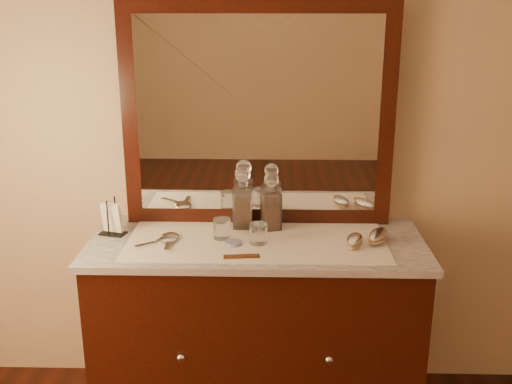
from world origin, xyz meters
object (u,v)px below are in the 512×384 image
dresser_cabinet (257,331)px  brush_near (355,241)px  decanter_right (271,207)px  hand_mirror_outer (170,238)px  hand_mirror_inner (164,241)px  mirror_frame (258,114)px  decanter_left (243,204)px  brush_far (378,236)px  comb (242,256)px  napkin_rack (112,220)px  pin_dish (234,243)px

dresser_cabinet → brush_near: 0.62m
decanter_right → hand_mirror_outer: decanter_right is taller
hand_mirror_outer → hand_mirror_inner: 0.03m
mirror_frame → hand_mirror_outer: size_ratio=5.91×
hand_mirror_inner → dresser_cabinet: bearing=6.0°
decanter_left → brush_far: bearing=-14.8°
comb → hand_mirror_outer: bearing=144.8°
decanter_right → napkin_rack: bearing=-173.8°
dresser_cabinet → napkin_rack: (-0.63, 0.06, 0.51)m
hand_mirror_outer → mirror_frame: bearing=34.7°
mirror_frame → hand_mirror_outer: bearing=-145.3°
napkin_rack → brush_far: bearing=-3.0°
napkin_rack → hand_mirror_inner: bearing=-22.0°
napkin_rack → hand_mirror_outer: (0.26, -0.07, -0.05)m
decanter_left → dresser_cabinet: bearing=-66.5°
brush_far → hand_mirror_outer: 0.89m
dresser_cabinet → hand_mirror_inner: 0.60m
decanter_left → decanter_right: size_ratio=1.08×
brush_far → hand_mirror_inner: (-0.91, -0.04, -0.01)m
brush_near → hand_mirror_outer: bearing=177.1°
pin_dish → decanter_right: size_ratio=0.28×
decanter_left → hand_mirror_outer: 0.36m
decanter_right → hand_mirror_outer: 0.47m
dresser_cabinet → hand_mirror_outer: 0.59m
dresser_cabinet → decanter_right: 0.56m
brush_far → decanter_left: bearing=165.2°
decanter_right → hand_mirror_inner: decanter_right is taller
brush_far → hand_mirror_outer: size_ratio=0.87×
mirror_frame → brush_far: 0.74m
comb → napkin_rack: size_ratio=0.88×
mirror_frame → hand_mirror_inner: bearing=-143.9°
dresser_cabinet → comb: bearing=-106.4°
decanter_left → decanter_right: 0.13m
dresser_cabinet → brush_near: size_ratio=8.97×
napkin_rack → mirror_frame: bearing=16.6°
brush_far → hand_mirror_outer: brush_far is taller
mirror_frame → decanter_right: bearing=-61.5°
hand_mirror_outer → decanter_left: bearing=28.0°
dresser_cabinet → brush_far: 0.70m
mirror_frame → hand_mirror_inner: (-0.39, -0.29, -0.49)m
napkin_rack → decanter_right: bearing=6.2°
napkin_rack → decanter_right: 0.70m
dresser_cabinet → brush_near: (0.41, -0.05, 0.46)m
pin_dish → decanter_right: (0.16, 0.19, 0.09)m
mirror_frame → decanter_left: (-0.07, -0.09, -0.39)m
dresser_cabinet → mirror_frame: 0.97m
hand_mirror_inner → decanter_left: bearing=30.3°
pin_dish → mirror_frame: bearing=72.4°
pin_dish → dresser_cabinet: bearing=30.1°
decanter_left → hand_mirror_inner: bearing=-149.7°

